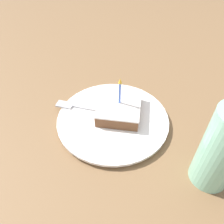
{
  "coord_description": "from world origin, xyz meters",
  "views": [
    {
      "loc": [
        0.06,
        -0.41,
        0.42
      ],
      "look_at": [
        -0.0,
        -0.02,
        0.04
      ],
      "focal_mm": 35.0,
      "sensor_mm": 36.0,
      "label": 1
    }
  ],
  "objects_px": {
    "plate": "(112,119)",
    "fork": "(83,108)",
    "bottle": "(224,147)",
    "cake_slice": "(119,108)"
  },
  "relations": [
    {
      "from": "plate",
      "to": "cake_slice",
      "type": "bearing_deg",
      "value": 46.69
    },
    {
      "from": "plate",
      "to": "fork",
      "type": "bearing_deg",
      "value": 167.32
    },
    {
      "from": "plate",
      "to": "fork",
      "type": "height_order",
      "value": "fork"
    },
    {
      "from": "fork",
      "to": "bottle",
      "type": "xyz_separation_m",
      "value": [
        0.31,
        -0.15,
        0.08
      ]
    },
    {
      "from": "cake_slice",
      "to": "bottle",
      "type": "bearing_deg",
      "value": -34.96
    },
    {
      "from": "fork",
      "to": "cake_slice",
      "type": "bearing_deg",
      "value": -0.8
    },
    {
      "from": "fork",
      "to": "bottle",
      "type": "bearing_deg",
      "value": -25.53
    },
    {
      "from": "plate",
      "to": "cake_slice",
      "type": "distance_m",
      "value": 0.03
    },
    {
      "from": "plate",
      "to": "bottle",
      "type": "height_order",
      "value": "bottle"
    },
    {
      "from": "cake_slice",
      "to": "bottle",
      "type": "relative_size",
      "value": 0.5
    }
  ]
}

